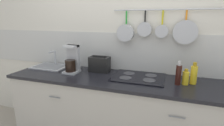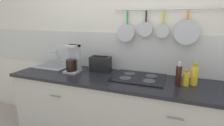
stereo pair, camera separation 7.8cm
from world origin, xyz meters
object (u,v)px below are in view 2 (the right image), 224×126
(coffee_maker, at_px, (73,61))
(bottle_hot_sauce, at_px, (178,75))
(bottle_olive_oil, at_px, (194,75))
(toaster, at_px, (100,64))
(bottle_vinegar, at_px, (186,79))

(coffee_maker, distance_m, bottle_hot_sauce, 1.23)
(coffee_maker, height_order, bottle_olive_oil, coffee_maker)
(coffee_maker, bearing_deg, toaster, 24.58)
(bottle_olive_oil, bearing_deg, toaster, 174.61)
(bottle_olive_oil, bearing_deg, bottle_vinegar, -150.02)
(coffee_maker, xyz_separation_m, bottle_olive_oil, (1.38, 0.04, -0.04))
(bottle_vinegar, bearing_deg, toaster, 171.68)
(bottle_hot_sauce, xyz_separation_m, bottle_olive_oil, (0.15, 0.08, -0.01))
(toaster, bearing_deg, coffee_maker, -155.42)
(bottle_hot_sauce, bearing_deg, bottle_vinegar, 26.02)
(bottle_hot_sauce, relative_size, bottle_olive_oil, 1.08)
(bottle_hot_sauce, xyz_separation_m, bottle_vinegar, (0.07, 0.04, -0.04))
(coffee_maker, bearing_deg, bottle_vinegar, -0.23)
(toaster, height_order, bottle_vinegar, toaster)
(bottle_hot_sauce, distance_m, bottle_olive_oil, 0.17)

